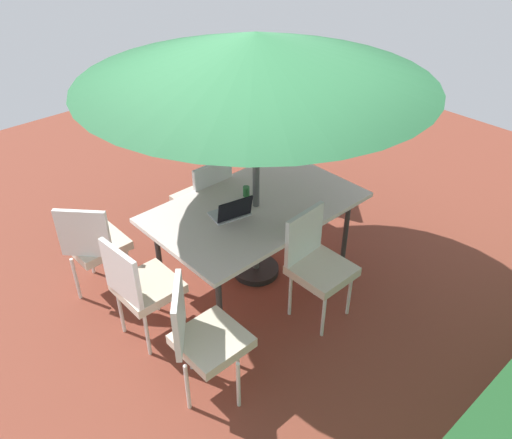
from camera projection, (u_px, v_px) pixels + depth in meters
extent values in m
cube|color=brown|center=(256.00, 273.00, 5.08)|extent=(10.00, 10.00, 0.02)
cube|color=silver|center=(256.00, 207.00, 4.65)|extent=(1.89, 1.16, 0.04)
cylinder|color=#333333|center=(283.00, 194.00, 5.58)|extent=(0.05, 0.05, 0.73)
cylinder|color=#333333|center=(159.00, 256.00, 4.69)|extent=(0.05, 0.05, 0.73)
cylinder|color=#333333|center=(346.00, 228.00, 5.05)|extent=(0.05, 0.05, 0.73)
cylinder|color=#333333|center=(219.00, 305.00, 4.17)|extent=(0.05, 0.05, 0.73)
cylinder|color=#4C4C4C|center=(256.00, 172.00, 4.45)|extent=(0.06, 0.06, 2.22)
cone|color=#1E512D|center=(256.00, 57.00, 3.90)|extent=(2.80, 2.80, 0.37)
cylinder|color=black|center=(256.00, 269.00, 5.06)|extent=(0.44, 0.44, 0.06)
cube|color=beige|center=(97.00, 244.00, 4.63)|extent=(0.46, 0.46, 0.08)
cube|color=white|center=(84.00, 234.00, 4.31)|extent=(0.33, 0.35, 0.45)
cylinder|color=white|center=(127.00, 256.00, 4.92)|extent=(0.03, 0.03, 0.45)
cylinder|color=white|center=(90.00, 254.00, 4.94)|extent=(0.03, 0.03, 0.45)
cylinder|color=white|center=(116.00, 281.00, 4.62)|extent=(0.03, 0.03, 0.45)
cylinder|color=white|center=(76.00, 279.00, 4.65)|extent=(0.03, 0.03, 0.45)
cube|color=beige|center=(201.00, 200.00, 5.25)|extent=(0.46, 0.46, 0.08)
cube|color=white|center=(213.00, 185.00, 4.97)|extent=(0.44, 0.04, 0.45)
cylinder|color=white|center=(206.00, 208.00, 5.61)|extent=(0.03, 0.03, 0.45)
cylinder|color=white|center=(179.00, 221.00, 5.41)|extent=(0.03, 0.03, 0.45)
cylinder|color=white|center=(227.00, 222.00, 5.39)|extent=(0.03, 0.03, 0.45)
cylinder|color=white|center=(199.00, 236.00, 5.19)|extent=(0.03, 0.03, 0.45)
cube|color=beige|center=(284.00, 161.00, 5.93)|extent=(0.46, 0.46, 0.08)
cube|color=white|center=(303.00, 140.00, 5.78)|extent=(0.33, 0.35, 0.45)
cylinder|color=white|center=(267.00, 174.00, 6.23)|extent=(0.03, 0.03, 0.45)
cylinder|color=white|center=(268.00, 189.00, 5.93)|extent=(0.03, 0.03, 0.45)
cylinder|color=white|center=(297.00, 174.00, 6.23)|extent=(0.03, 0.03, 0.45)
cylinder|color=white|center=(299.00, 189.00, 5.93)|extent=(0.03, 0.03, 0.45)
cube|color=beige|center=(148.00, 287.00, 4.16)|extent=(0.46, 0.46, 0.08)
cube|color=white|center=(121.00, 274.00, 3.89)|extent=(0.07, 0.44, 0.45)
cylinder|color=white|center=(183.00, 311.00, 4.32)|extent=(0.03, 0.03, 0.45)
cylinder|color=white|center=(156.00, 290.00, 4.52)|extent=(0.03, 0.03, 0.45)
cylinder|color=white|center=(147.00, 334.00, 4.10)|extent=(0.03, 0.03, 0.45)
cylinder|color=white|center=(121.00, 312.00, 4.31)|extent=(0.03, 0.03, 0.45)
cube|color=beige|center=(212.00, 341.00, 3.69)|extent=(0.46, 0.46, 0.08)
cube|color=white|center=(179.00, 315.00, 3.53)|extent=(0.31, 0.36, 0.45)
cylinder|color=white|center=(238.00, 385.00, 3.70)|extent=(0.03, 0.03, 0.45)
cylinder|color=white|center=(237.00, 346.00, 4.00)|extent=(0.03, 0.03, 0.45)
cylinder|color=white|center=(187.00, 387.00, 3.68)|extent=(0.03, 0.03, 0.45)
cylinder|color=white|center=(190.00, 348.00, 3.98)|extent=(0.03, 0.03, 0.45)
cube|color=beige|center=(322.00, 271.00, 4.33)|extent=(0.46, 0.46, 0.08)
cube|color=white|center=(304.00, 235.00, 4.30)|extent=(0.44, 0.07, 0.45)
cylinder|color=white|center=(323.00, 316.00, 4.27)|extent=(0.03, 0.03, 0.45)
cylinder|color=white|center=(349.00, 294.00, 4.48)|extent=(0.03, 0.03, 0.45)
cylinder|color=white|center=(290.00, 295.00, 4.48)|extent=(0.03, 0.03, 0.45)
cylinder|color=white|center=(316.00, 275.00, 4.69)|extent=(0.03, 0.03, 0.45)
cube|color=#B7B7BC|center=(229.00, 214.00, 4.51)|extent=(0.36, 0.28, 0.02)
cube|color=black|center=(235.00, 209.00, 4.37)|extent=(0.32, 0.12, 0.20)
cylinder|color=#286B33|center=(246.00, 191.00, 4.75)|extent=(0.06, 0.06, 0.10)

